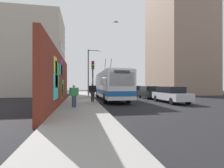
% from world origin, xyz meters
% --- Properties ---
extents(ground_plane, '(80.00, 80.00, 0.00)m').
position_xyz_m(ground_plane, '(0.00, 0.00, 0.00)').
color(ground_plane, black).
extents(sidewalk_slab, '(48.00, 3.20, 0.15)m').
position_xyz_m(sidewalk_slab, '(0.00, 1.60, 0.07)').
color(sidewalk_slab, gray).
rests_on(sidewalk_slab, ground_plane).
extents(graffiti_wall, '(14.39, 0.32, 4.24)m').
position_xyz_m(graffiti_wall, '(-3.82, 3.35, 2.12)').
color(graffiti_wall, maroon).
rests_on(graffiti_wall, ground_plane).
extents(building_far_left, '(9.07, 9.39, 12.79)m').
position_xyz_m(building_far_left, '(11.80, 9.20, 6.39)').
color(building_far_left, '#B2A899').
rests_on(building_far_left, ground_plane).
extents(building_far_right, '(12.31, 8.67, 20.34)m').
position_xyz_m(building_far_right, '(12.78, -17.00, 10.17)').
color(building_far_right, gray).
rests_on(building_far_right, ground_plane).
extents(city_bus, '(11.93, 2.51, 4.98)m').
position_xyz_m(city_bus, '(1.75, -1.80, 1.78)').
color(city_bus, silver).
rests_on(city_bus, ground_plane).
extents(parked_car_silver, '(4.90, 1.78, 1.58)m').
position_xyz_m(parked_car_silver, '(-2.64, -7.00, 0.84)').
color(parked_car_silver, '#B7B7BC').
rests_on(parked_car_silver, ground_plane).
extents(parked_car_black, '(4.14, 1.80, 1.58)m').
position_xyz_m(parked_car_black, '(2.74, -7.00, 0.83)').
color(parked_car_black, black).
rests_on(parked_car_black, ground_plane).
extents(parked_car_navy, '(4.49, 1.77, 1.58)m').
position_xyz_m(parked_car_navy, '(9.22, -7.00, 0.83)').
color(parked_car_navy, navy).
rests_on(parked_car_navy, ground_plane).
extents(pedestrian_at_curb, '(0.24, 0.70, 1.76)m').
position_xyz_m(pedestrian_at_curb, '(-1.46, 0.46, 1.20)').
color(pedestrian_at_curb, '#3F3326').
rests_on(pedestrian_at_curb, sidewalk_slab).
extents(pedestrian_near_wall, '(0.22, 0.66, 1.61)m').
position_xyz_m(pedestrian_near_wall, '(-5.56, 2.07, 1.09)').
color(pedestrian_near_wall, '#2D3F59').
rests_on(pedestrian_near_wall, sidewalk_slab).
extents(traffic_light, '(0.49, 0.28, 4.07)m').
position_xyz_m(traffic_light, '(-0.19, 0.35, 2.90)').
color(traffic_light, '#2D382D').
rests_on(traffic_light, sidewalk_slab).
extents(street_lamp, '(0.44, 1.97, 6.85)m').
position_xyz_m(street_lamp, '(7.80, 0.23, 4.09)').
color(street_lamp, '#4C4C51').
rests_on(street_lamp, sidewalk_slab).
extents(flying_pigeons, '(0.32, 0.54, 0.16)m').
position_xyz_m(flying_pigeons, '(0.30, -2.18, 8.58)').
color(flying_pigeons, '#47474C').
extents(curbside_puddle, '(1.12, 1.12, 0.00)m').
position_xyz_m(curbside_puddle, '(-1.76, -0.60, 0.00)').
color(curbside_puddle, black).
rests_on(curbside_puddle, ground_plane).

